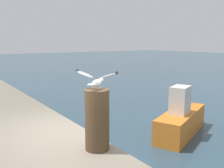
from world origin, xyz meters
TOP-DOWN VIEW (x-y plane):
  - mooring_post at (0.67, -0.25)m, footprint 0.34×0.34m
  - seagull at (0.67, -0.25)m, footprint 0.59×0.41m
  - boat_orange at (-1.63, 4.52)m, footprint 1.97×3.40m

SIDE VIEW (x-z plane):
  - boat_orange at x=-1.63m, z-range -0.32..1.30m
  - mooring_post at x=0.67m, z-range 1.51..2.35m
  - seagull at x=0.67m, z-range 2.35..2.62m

